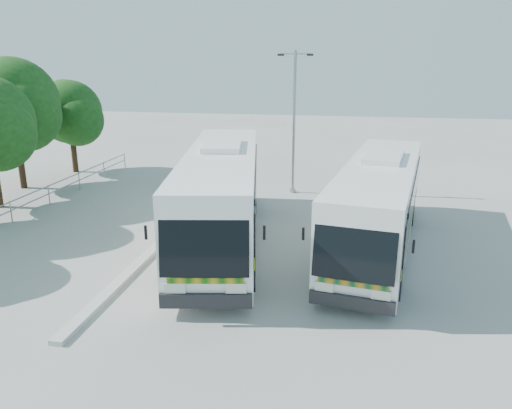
% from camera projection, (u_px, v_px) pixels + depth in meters
% --- Properties ---
extents(ground, '(100.00, 100.00, 0.00)m').
position_uv_depth(ground, '(205.00, 263.00, 18.21)').
color(ground, '#A0A09B').
rests_on(ground, ground).
extents(kerb_divider, '(0.40, 16.00, 0.15)m').
position_uv_depth(kerb_divider, '(165.00, 239.00, 20.48)').
color(kerb_divider, '#B2B2AD').
rests_on(kerb_divider, ground).
extents(railing, '(0.06, 22.00, 1.00)m').
position_uv_depth(railing, '(24.00, 201.00, 23.53)').
color(railing, gray).
rests_on(railing, ground).
extents(tree_far_d, '(5.62, 5.30, 7.33)m').
position_uv_depth(tree_far_d, '(14.00, 103.00, 27.48)').
color(tree_far_d, '#382314').
rests_on(tree_far_d, ground).
extents(tree_far_e, '(4.54, 4.28, 5.92)m').
position_uv_depth(tree_far_e, '(71.00, 112.00, 31.87)').
color(tree_far_e, '#382314').
rests_on(tree_far_e, ground).
extents(coach_main, '(4.95, 13.48, 3.67)m').
position_uv_depth(coach_main, '(221.00, 193.00, 19.98)').
color(coach_main, white).
rests_on(coach_main, ground).
extents(coach_adjacent, '(4.32, 12.42, 3.38)m').
position_uv_depth(coach_adjacent, '(378.00, 203.00, 19.19)').
color(coach_adjacent, silver).
rests_on(coach_adjacent, ground).
extents(lamppost, '(1.86, 0.21, 7.62)m').
position_uv_depth(lamppost, '(294.00, 117.00, 26.72)').
color(lamppost, '#96989E').
rests_on(lamppost, ground).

